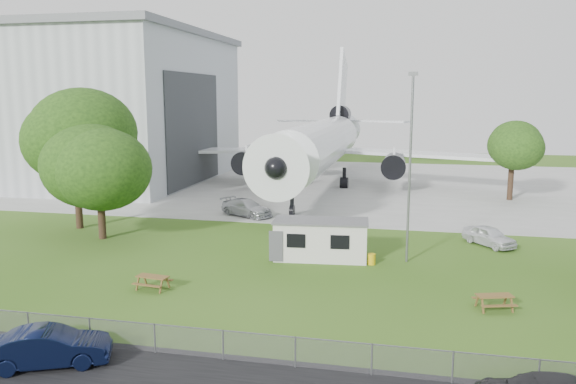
% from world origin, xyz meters
% --- Properties ---
extents(ground, '(160.00, 160.00, 0.00)m').
position_xyz_m(ground, '(0.00, 0.00, 0.00)').
color(ground, '#4F7328').
extents(concrete_apron, '(120.00, 46.00, 0.03)m').
position_xyz_m(concrete_apron, '(0.00, 38.00, 0.01)').
color(concrete_apron, '#B7B7B2').
rests_on(concrete_apron, ground).
extents(hangar, '(43.00, 31.00, 18.55)m').
position_xyz_m(hangar, '(-37.97, 36.00, 9.41)').
color(hangar, '#B2B7BC').
rests_on(hangar, ground).
extents(airliner, '(46.36, 47.73, 17.69)m').
position_xyz_m(airliner, '(-2.00, 35.86, 5.27)').
color(airliner, white).
rests_on(airliner, ground).
extents(site_cabin, '(6.86, 3.25, 2.62)m').
position_xyz_m(site_cabin, '(2.63, 5.69, 1.31)').
color(site_cabin, silver).
rests_on(site_cabin, ground).
extents(picnic_west, '(1.98, 1.72, 0.76)m').
position_xyz_m(picnic_west, '(-5.61, -2.19, 0.00)').
color(picnic_west, brown).
rests_on(picnic_west, ground).
extents(picnic_east, '(2.15, 1.95, 0.76)m').
position_xyz_m(picnic_east, '(12.59, -1.34, 0.00)').
color(picnic_east, brown).
rests_on(picnic_east, ground).
extents(fence, '(58.00, 0.04, 1.30)m').
position_xyz_m(fence, '(0.00, -9.50, 0.00)').
color(fence, gray).
rests_on(fence, ground).
extents(lamp_mast, '(0.16, 0.16, 12.00)m').
position_xyz_m(lamp_mast, '(8.20, 6.20, 6.00)').
color(lamp_mast, slate).
rests_on(lamp_mast, ground).
extents(tree_west_big, '(9.08, 9.08, 11.71)m').
position_xyz_m(tree_west_big, '(-17.97, 10.16, 7.16)').
color(tree_west_big, '#382619').
rests_on(tree_west_big, ground).
extents(tree_west_small, '(7.52, 7.52, 9.07)m').
position_xyz_m(tree_west_small, '(-14.33, 7.45, 5.30)').
color(tree_west_small, '#382619').
rests_on(tree_west_small, ground).
extents(tree_far_apron, '(6.43, 6.43, 8.74)m').
position_xyz_m(tree_far_apron, '(18.45, 30.81, 5.51)').
color(tree_far_apron, '#382619').
rests_on(tree_far_apron, ground).
extents(car_centre_sedan, '(4.95, 3.36, 1.54)m').
position_xyz_m(car_centre_sedan, '(-5.61, -11.43, 0.77)').
color(car_centre_sedan, black).
rests_on(car_centre_sedan, ground).
extents(car_ne_hatch, '(3.88, 4.27, 1.41)m').
position_xyz_m(car_ne_hatch, '(13.96, 11.46, 0.70)').
color(car_ne_hatch, silver).
rests_on(car_ne_hatch, ground).
extents(car_apron_van, '(5.50, 4.21, 1.49)m').
position_xyz_m(car_apron_van, '(-5.96, 17.52, 0.74)').
color(car_apron_van, '#B6B8BE').
rests_on(car_apron_van, ground).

